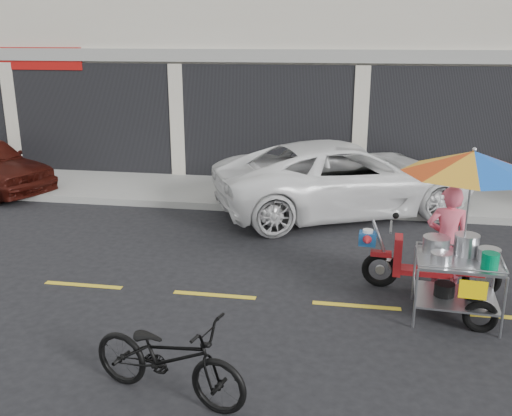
# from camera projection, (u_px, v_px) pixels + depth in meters

# --- Properties ---
(ground) EXTENTS (90.00, 90.00, 0.00)m
(ground) POSITION_uv_depth(u_px,v_px,m) (356.00, 306.00, 7.81)
(ground) COLOR black
(sidewalk) EXTENTS (45.00, 3.00, 0.15)m
(sidewalk) POSITION_uv_depth(u_px,v_px,m) (357.00, 195.00, 12.98)
(sidewalk) COLOR gray
(sidewalk) RESTS_ON ground
(shophouse_block) EXTENTS (36.00, 8.11, 10.40)m
(shophouse_block) POSITION_uv_depth(u_px,v_px,m) (466.00, 10.00, 16.12)
(shophouse_block) COLOR beige
(shophouse_block) RESTS_ON ground
(centerline) EXTENTS (42.00, 0.10, 0.01)m
(centerline) POSITION_uv_depth(u_px,v_px,m) (356.00, 306.00, 7.81)
(centerline) COLOR gold
(centerline) RESTS_ON ground
(white_pickup) EXTENTS (5.88, 4.48, 1.48)m
(white_pickup) POSITION_uv_depth(u_px,v_px,m) (345.00, 178.00, 11.74)
(white_pickup) COLOR white
(white_pickup) RESTS_ON ground
(near_bicycle) EXTENTS (1.86, 1.06, 0.93)m
(near_bicycle) POSITION_uv_depth(u_px,v_px,m) (168.00, 357.00, 5.72)
(near_bicycle) COLOR black
(near_bicycle) RESTS_ON ground
(food_vendor_rig) EXTENTS (2.24, 1.91, 2.26)m
(food_vendor_rig) POSITION_uv_depth(u_px,v_px,m) (459.00, 207.00, 7.39)
(food_vendor_rig) COLOR black
(food_vendor_rig) RESTS_ON ground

